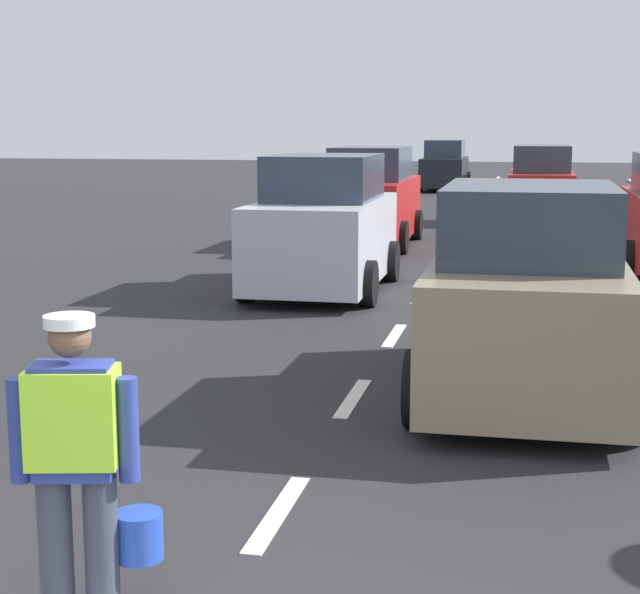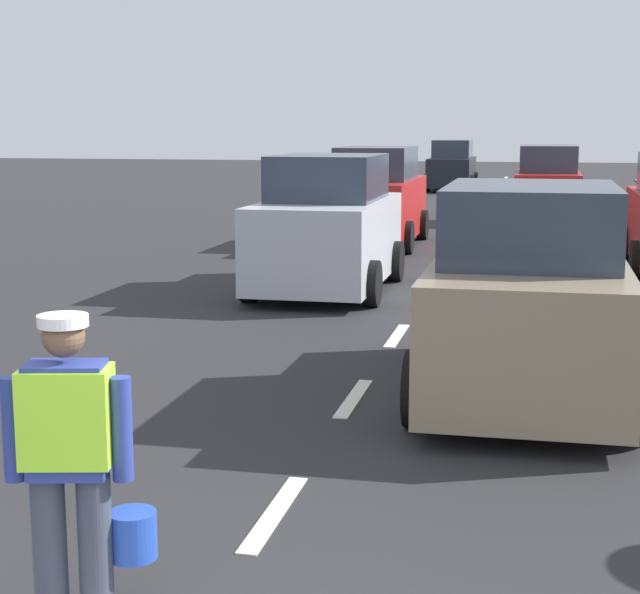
{
  "view_description": "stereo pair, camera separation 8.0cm",
  "coord_description": "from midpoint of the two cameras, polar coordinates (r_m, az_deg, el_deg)",
  "views": [
    {
      "loc": [
        1.62,
        -3.67,
        2.62
      ],
      "look_at": [
        -0.19,
        5.05,
        1.1
      ],
      "focal_mm": 56.95,
      "sensor_mm": 36.0,
      "label": 1
    },
    {
      "loc": [
        1.7,
        -3.65,
        2.62
      ],
      "look_at": [
        -0.19,
        5.05,
        1.1
      ],
      "focal_mm": 56.95,
      "sensor_mm": 36.0,
      "label": 2
    }
  ],
  "objects": [
    {
      "name": "car_oncoming_lead",
      "position": [
        16.03,
        0.05,
        3.88
      ],
      "size": [
        2.06,
        4.01,
        2.15
      ],
      "color": "silver",
      "rests_on": "ground"
    },
    {
      "name": "car_oncoming_second",
      "position": [
        22.2,
        2.73,
        5.48
      ],
      "size": [
        1.98,
        4.36,
        2.13
      ],
      "color": "red",
      "rests_on": "ground"
    },
    {
      "name": "ground_plane",
      "position": [
        24.86,
        7.86,
        3.55
      ],
      "size": [
        96.0,
        96.0,
        0.0
      ],
      "primitive_type": "plane",
      "color": "#28282B"
    },
    {
      "name": "road_worker",
      "position": [
        5.46,
        -13.77,
        -8.63
      ],
      "size": [
        0.73,
        0.48,
        1.67
      ],
      "color": "#383D4C",
      "rests_on": "ground"
    },
    {
      "name": "lane_center_line",
      "position": [
        29.03,
        8.44,
        4.42
      ],
      "size": [
        0.14,
        46.4,
        0.01
      ],
      "color": "silver",
      "rests_on": "ground"
    },
    {
      "name": "car_oncoming_third",
      "position": [
        41.31,
        6.96,
        7.27
      ],
      "size": [
        1.92,
        4.21,
        1.99
      ],
      "color": "black",
      "rests_on": "ground"
    },
    {
      "name": "car_outgoing_far",
      "position": [
        27.97,
        12.23,
        6.07
      ],
      "size": [
        1.92,
        4.26,
        2.06
      ],
      "color": "red",
      "rests_on": "ground"
    },
    {
      "name": "car_outgoing_ahead",
      "position": [
        9.97,
        11.34,
        -0.11
      ],
      "size": [
        2.04,
        4.06,
        2.06
      ],
      "color": "gray",
      "rests_on": "ground"
    }
  ]
}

